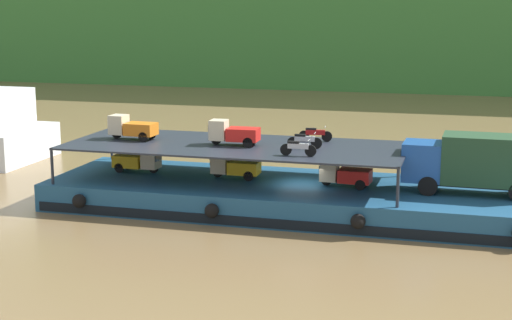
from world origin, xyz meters
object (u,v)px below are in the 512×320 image
at_px(mini_truck_lower_aft, 235,166).
at_px(motorcycle_upper_stbd, 315,134).
at_px(cargo_barge, 302,198).
at_px(mini_truck_lower_mid, 345,174).
at_px(motorcycle_upper_centre, 304,140).
at_px(mini_truck_upper_stern, 132,128).
at_px(mini_truck_upper_mid, 233,133).
at_px(covered_lorry, 474,162).
at_px(mini_truck_lower_stern, 138,160).
at_px(motorcycle_upper_port, 298,148).

height_order(mini_truck_lower_aft, motorcycle_upper_stbd, motorcycle_upper_stbd).
height_order(cargo_barge, mini_truck_lower_mid, mini_truck_lower_mid).
distance_m(motorcycle_upper_centre, motorcycle_upper_stbd, 2.25).
height_order(mini_truck_lower_aft, mini_truck_lower_mid, same).
distance_m(mini_truck_lower_mid, mini_truck_upper_stern, 12.52).
height_order(mini_truck_lower_mid, mini_truck_upper_mid, mini_truck_upper_mid).
distance_m(covered_lorry, mini_truck_upper_mid, 12.91).
distance_m(mini_truck_upper_stern, motorcycle_upper_stbd, 10.49).
distance_m(cargo_barge, covered_lorry, 9.34).
bearing_deg(mini_truck_lower_stern, motorcycle_upper_port, -15.21).
bearing_deg(motorcycle_upper_centre, mini_truck_upper_mid, -177.33).
xyz_separation_m(covered_lorry, mini_truck_lower_mid, (-6.68, -0.13, -1.00)).
height_order(mini_truck_lower_aft, motorcycle_upper_port, motorcycle_upper_port).
distance_m(mini_truck_lower_stern, motorcycle_upper_stbd, 10.44).
relative_size(mini_truck_upper_stern, mini_truck_upper_mid, 1.00).
distance_m(cargo_barge, motorcycle_upper_centre, 3.18).
distance_m(cargo_barge, mini_truck_lower_mid, 2.74).
xyz_separation_m(mini_truck_lower_aft, mini_truck_upper_stern, (-6.04, -0.38, 2.00)).
relative_size(mini_truck_lower_aft, motorcycle_upper_port, 1.45).
xyz_separation_m(mini_truck_lower_aft, motorcycle_upper_centre, (4.09, -0.43, 1.74)).
bearing_deg(motorcycle_upper_port, mini_truck_lower_stern, 164.79).
height_order(motorcycle_upper_port, motorcycle_upper_centre, same).
xyz_separation_m(covered_lorry, motorcycle_upper_port, (-8.77, -2.40, 0.74)).
height_order(mini_truck_lower_stern, motorcycle_upper_port, motorcycle_upper_port).
bearing_deg(mini_truck_lower_stern, motorcycle_upper_stbd, 9.70).
height_order(mini_truck_lower_stern, mini_truck_upper_mid, mini_truck_upper_mid).
bearing_deg(mini_truck_lower_mid, mini_truck_lower_stern, 177.70).
bearing_deg(mini_truck_lower_aft, mini_truck_lower_mid, -3.71).
bearing_deg(covered_lorry, motorcycle_upper_port, -164.71).
relative_size(cargo_barge, motorcycle_upper_centre, 14.71).
xyz_separation_m(mini_truck_lower_aft, mini_truck_upper_mid, (0.13, -0.62, 2.00)).
distance_m(covered_lorry, mini_truck_lower_stern, 18.95).
bearing_deg(motorcycle_upper_stbd, motorcycle_upper_port, -89.83).
relative_size(mini_truck_lower_stern, mini_truck_upper_stern, 1.00).
bearing_deg(covered_lorry, mini_truck_upper_stern, -179.72).
relative_size(mini_truck_lower_aft, motorcycle_upper_stbd, 1.45).
bearing_deg(motorcycle_upper_centre, mini_truck_lower_mid, 0.60).
relative_size(mini_truck_upper_mid, motorcycle_upper_centre, 1.46).
bearing_deg(mini_truck_lower_mid, mini_truck_upper_stern, 179.85).
distance_m(covered_lorry, mini_truck_lower_aft, 13.04).
xyz_separation_m(mini_truck_upper_stern, mini_truck_upper_mid, (6.17, -0.24, 0.00)).
distance_m(mini_truck_lower_stern, mini_truck_lower_mid, 12.25).
xyz_separation_m(mini_truck_lower_mid, motorcycle_upper_centre, (-2.23, -0.02, 1.74)).
bearing_deg(motorcycle_upper_port, covered_lorry, 15.29).
distance_m(mini_truck_lower_mid, motorcycle_upper_centre, 2.83).
distance_m(mini_truck_lower_aft, motorcycle_upper_stbd, 4.91).
xyz_separation_m(covered_lorry, mini_truck_lower_stern, (-18.92, 0.36, -1.00)).
xyz_separation_m(cargo_barge, mini_truck_upper_mid, (-3.86, -0.16, 3.44)).
bearing_deg(mini_truck_lower_aft, mini_truck_upper_mid, -77.99).
relative_size(cargo_barge, mini_truck_lower_aft, 10.15).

